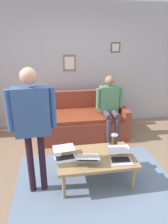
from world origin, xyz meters
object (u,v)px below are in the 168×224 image
laptop_center (88,158)px  person_seated (110,104)px  couch (82,121)px  laptop_right (65,155)px  french_press (114,141)px  person_standing (32,118)px  coffee_table (95,159)px  laptop_left (120,157)px

laptop_center → person_seated: 1.60m
person_seated → couch: bearing=-23.5°
laptop_center → laptop_right: size_ratio=1.14×
laptop_center → person_seated: person_seated is taller
french_press → person_standing: bearing=13.4°
french_press → coffee_table: bearing=32.7°
coffee_table → laptop_left: (-0.32, 0.13, 0.09)m
laptop_right → french_press: (-0.76, -0.18, 0.06)m
laptop_center → french_press: size_ratio=1.67×
coffee_table → laptop_left: bearing=157.2°
laptop_left → person_seated: size_ratio=0.28×
coffee_table → laptop_right: laptop_right is taller
laptop_center → laptop_right: 0.33m
laptop_center → laptop_right: (0.30, -0.13, -0.00)m
coffee_table → person_seated: 1.49m
laptop_left → french_press: (-0.02, -0.35, 0.06)m
coffee_table → french_press: 0.43m
laptop_center → person_standing: size_ratio=0.23×
couch → person_seated: (-0.52, 0.23, 0.42)m
laptop_left → coffee_table: bearing=-22.8°
person_standing → laptop_center: bearing=177.2°
couch → french_press: size_ratio=7.69×
laptop_left → person_standing: (1.12, -0.08, 0.61)m
laptop_center → laptop_left: bearing=174.1°
laptop_center → laptop_right: bearing=-22.8°
couch → coffee_table: 1.56m
couch → laptop_center: (0.18, 1.64, 0.15)m
laptop_left → person_seated: 1.51m
laptop_center → person_standing: person_standing is taller
laptop_right → person_standing: size_ratio=0.20×
laptop_center → person_standing: (0.68, -0.03, 0.61)m
french_press → person_seated: person_seated is taller
couch → french_press: bearing=101.8°
laptop_left → person_standing: size_ratio=0.21×
laptop_center → french_press: (-0.46, -0.31, 0.06)m
french_press → person_seated: size_ratio=0.18×
coffee_table → laptop_center: (0.12, 0.09, 0.09)m
couch → french_press: (-0.28, 1.34, 0.21)m
laptop_left → person_seated: person_seated is taller
couch → laptop_center: couch is taller
french_press → laptop_center: bearing=33.7°
couch → coffee_table: bearing=87.9°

